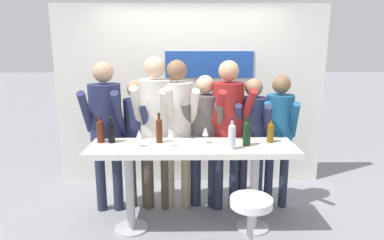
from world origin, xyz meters
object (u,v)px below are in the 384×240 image
at_px(person_left, 137,130).
at_px(person_center_right, 205,128).
at_px(wine_bottle_3, 159,129).
at_px(person_far_left, 106,121).
at_px(wine_bottle_1, 271,131).
at_px(wine_glass_0, 171,134).
at_px(person_right, 228,119).
at_px(wine_bottle_0, 100,130).
at_px(wine_glass_2, 139,135).
at_px(wine_bottle_5, 111,131).
at_px(wine_bottle_2, 247,132).
at_px(person_far_right, 252,130).
at_px(bar_stool, 250,223).
at_px(wine_glass_1, 206,132).
at_px(person_center_left, 156,117).
at_px(person_center, 177,119).
at_px(person_rightmost, 279,127).
at_px(wine_bottle_4, 232,135).
at_px(tasting_table, 192,160).

distance_m(person_left, person_center_right, 0.81).
bearing_deg(wine_bottle_3, person_far_left, 151.91).
xyz_separation_m(person_left, wine_bottle_1, (1.49, -0.44, 0.09)).
height_order(wine_bottle_1, wine_glass_0, wine_bottle_1).
bearing_deg(person_center_right, person_right, -3.57).
bearing_deg(wine_bottle_0, wine_glass_2, -20.46).
height_order(wine_bottle_5, wine_glass_2, wine_bottle_5).
height_order(person_center_right, person_right, person_right).
bearing_deg(wine_bottle_2, person_far_right, 73.42).
distance_m(bar_stool, wine_glass_1, 1.06).
height_order(person_far_left, wine_bottle_2, person_far_left).
xyz_separation_m(person_center_left, wine_glass_1, (0.56, -0.42, -0.06)).
bearing_deg(person_center_right, wine_bottle_2, -44.20).
bearing_deg(person_far_left, wine_bottle_2, -18.43).
height_order(person_left, person_far_right, person_far_right).
relative_size(bar_stool, person_right, 0.39).
relative_size(person_center, person_rightmost, 1.11).
height_order(person_center_left, person_right, person_center_left).
height_order(person_center_left, wine_bottle_4, person_center_left).
distance_m(wine_bottle_3, wine_bottle_5, 0.51).
xyz_separation_m(person_right, wine_bottle_0, (-1.40, -0.35, -0.03)).
bearing_deg(person_center_left, wine_glass_0, -66.04).
bearing_deg(person_rightmost, person_center_right, -169.43).
distance_m(bar_stool, wine_bottle_5, 1.71).
bearing_deg(wine_glass_2, person_center_left, 76.87).
distance_m(person_center_right, wine_glass_2, 0.91).
height_order(tasting_table, person_far_right, person_far_right).
bearing_deg(person_far_right, person_center_left, -167.58).
bearing_deg(wine_glass_1, person_center_left, 143.41).
bearing_deg(person_center_right, wine_glass_2, -130.59).
relative_size(bar_stool, person_rightmost, 0.43).
bearing_deg(tasting_table, person_far_right, 35.81).
bearing_deg(person_right, person_center, 165.95).
bearing_deg(bar_stool, person_far_left, 141.95).
xyz_separation_m(person_center, person_right, (0.59, -0.03, -0.00)).
distance_m(wine_bottle_5, wine_glass_0, 0.66).
height_order(person_right, wine_bottle_2, person_right).
height_order(wine_bottle_1, wine_bottle_3, wine_bottle_3).
xyz_separation_m(person_far_left, wine_bottle_5, (0.14, -0.34, -0.03)).
bearing_deg(person_left, person_center_left, -5.77).
bearing_deg(wine_glass_0, wine_glass_1, 15.37).
bearing_deg(person_center, person_center_right, -0.06).
height_order(person_center, wine_glass_2, person_center).
xyz_separation_m(person_far_right, wine_bottle_5, (-1.59, -0.41, 0.10)).
bearing_deg(wine_bottle_5, tasting_table, -7.50).
height_order(person_far_left, wine_bottle_5, person_far_left).
relative_size(person_far_left, wine_bottle_1, 7.01).
xyz_separation_m(person_rightmost, wine_glass_2, (-1.59, -0.56, 0.07)).
distance_m(person_far_left, wine_bottle_3, 0.73).
bearing_deg(person_center_right, person_far_right, 7.97).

